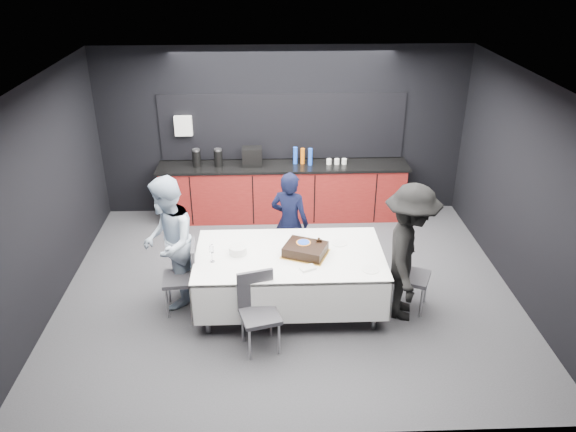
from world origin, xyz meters
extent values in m
plane|color=#3F3F44|center=(0.00, 0.00, 0.00)|extent=(6.00, 6.00, 0.00)
cube|color=white|center=(0.00, 0.00, 2.80)|extent=(6.00, 5.00, 0.04)
cube|color=black|center=(0.00, 2.50, 1.40)|extent=(6.00, 0.04, 2.80)
cube|color=black|center=(0.00, -2.50, 1.40)|extent=(6.00, 0.04, 2.80)
cube|color=black|center=(-3.00, 0.00, 1.40)|extent=(0.04, 5.00, 2.80)
cube|color=black|center=(3.00, 0.00, 1.40)|extent=(0.04, 5.00, 2.80)
cube|color=maroon|center=(0.00, 2.20, 0.45)|extent=(4.00, 0.60, 0.90)
cube|color=black|center=(0.00, 2.20, 0.92)|extent=(4.10, 0.64, 0.04)
cube|color=black|center=(0.00, 2.48, 1.50)|extent=(4.00, 0.03, 1.10)
cube|color=white|center=(-1.60, 2.43, 1.55)|extent=(0.28, 0.12, 0.32)
cylinder|color=black|center=(-1.40, 2.20, 1.07)|extent=(0.14, 0.14, 0.26)
cylinder|color=black|center=(-1.05, 2.20, 1.07)|extent=(0.14, 0.14, 0.26)
cube|color=black|center=(-0.50, 2.20, 1.09)|extent=(0.32, 0.24, 0.30)
cylinder|color=blue|center=(0.20, 2.25, 1.08)|extent=(0.07, 0.07, 0.28)
cylinder|color=orange|center=(0.32, 2.25, 1.07)|extent=(0.07, 0.07, 0.26)
cylinder|color=blue|center=(0.44, 2.18, 1.08)|extent=(0.07, 0.07, 0.28)
cylinder|color=white|center=(0.75, 2.20, 0.98)|extent=(0.08, 0.08, 0.09)
cylinder|color=white|center=(0.88, 2.20, 0.98)|extent=(0.08, 0.08, 0.09)
cylinder|color=white|center=(1.00, 2.20, 0.98)|extent=(0.08, 0.08, 0.09)
cylinder|color=#99999E|center=(-1.40, 2.20, 1.21)|extent=(0.12, 0.12, 0.03)
cylinder|color=#99999E|center=(-1.05, 2.20, 1.21)|extent=(0.12, 0.12, 0.03)
cylinder|color=#99999E|center=(-1.00, -0.90, 0.38)|extent=(0.06, 0.06, 0.75)
cylinder|color=#99999E|center=(-1.00, 0.10, 0.38)|extent=(0.06, 0.06, 0.75)
cylinder|color=#99999E|center=(1.00, -0.90, 0.38)|extent=(0.06, 0.06, 0.75)
cylinder|color=#99999E|center=(1.00, 0.10, 0.38)|extent=(0.06, 0.06, 0.75)
cube|color=white|center=(0.00, -0.40, 0.76)|extent=(2.32, 1.32, 0.04)
cube|color=white|center=(0.00, -1.05, 0.49)|extent=(2.32, 0.02, 0.55)
cube|color=white|center=(0.00, 0.25, 0.49)|extent=(2.32, 0.02, 0.55)
cube|color=white|center=(-1.15, -0.40, 0.49)|extent=(0.02, 1.32, 0.55)
cube|color=white|center=(1.15, -0.40, 0.49)|extent=(0.02, 1.32, 0.55)
cube|color=gold|center=(0.19, -0.42, 0.79)|extent=(0.65, 0.59, 0.01)
cube|color=black|center=(0.19, -0.42, 0.84)|extent=(0.60, 0.54, 0.11)
cube|color=black|center=(0.19, -0.42, 0.90)|extent=(0.60, 0.54, 0.01)
cylinder|color=orange|center=(0.17, -0.36, 0.91)|extent=(0.18, 0.18, 0.00)
cylinder|color=blue|center=(0.17, -0.36, 0.92)|extent=(0.15, 0.15, 0.01)
sphere|color=black|center=(0.37, -0.30, 0.93)|extent=(0.04, 0.04, 0.04)
sphere|color=black|center=(0.39, -0.34, 0.93)|extent=(0.04, 0.04, 0.04)
sphere|color=black|center=(0.35, -0.34, 0.93)|extent=(0.04, 0.04, 0.04)
cylinder|color=white|center=(-0.64, -0.37, 0.83)|extent=(0.22, 0.22, 0.10)
cylinder|color=white|center=(-0.46, -0.86, 0.78)|extent=(0.20, 0.20, 0.01)
cylinder|color=white|center=(0.64, -0.16, 0.78)|extent=(0.20, 0.20, 0.01)
cylinder|color=white|center=(0.93, -0.81, 0.78)|extent=(0.21, 0.21, 0.01)
cylinder|color=white|center=(0.12, 0.02, 0.78)|extent=(0.20, 0.20, 0.01)
cube|color=white|center=(0.20, -0.77, 0.79)|extent=(0.21, 0.18, 0.03)
cylinder|color=white|center=(-0.94, -0.55, 0.78)|extent=(0.06, 0.06, 0.00)
cylinder|color=white|center=(-0.94, -0.55, 0.84)|extent=(0.01, 0.01, 0.12)
cylinder|color=white|center=(-0.94, -0.55, 0.95)|extent=(0.05, 0.05, 0.10)
cube|color=#333338|center=(-1.37, -0.40, 0.45)|extent=(0.45, 0.45, 0.05)
cube|color=#333338|center=(-1.18, -0.38, 0.70)|extent=(0.08, 0.42, 0.45)
cylinder|color=#99999E|center=(-1.55, -0.25, 0.22)|extent=(0.03, 0.03, 0.44)
cylinder|color=#99999E|center=(-1.52, -0.58, 0.22)|extent=(0.03, 0.03, 0.44)
cylinder|color=#99999E|center=(-1.22, -0.22, 0.22)|extent=(0.03, 0.03, 0.44)
cylinder|color=#99999E|center=(-1.19, -0.56, 0.22)|extent=(0.03, 0.03, 0.44)
cube|color=#333338|center=(1.54, -0.47, 0.45)|extent=(0.55, 0.55, 0.05)
cube|color=#333338|center=(1.36, -0.39, 0.70)|extent=(0.21, 0.40, 0.45)
cylinder|color=#99999E|center=(1.62, -0.69, 0.22)|extent=(0.03, 0.03, 0.44)
cylinder|color=#99999E|center=(1.76, -0.38, 0.22)|extent=(0.03, 0.03, 0.44)
cylinder|color=#99999E|center=(1.31, -0.55, 0.22)|extent=(0.03, 0.03, 0.44)
cylinder|color=#99999E|center=(1.45, -0.24, 0.22)|extent=(0.03, 0.03, 0.44)
cube|color=#333338|center=(-0.36, -1.21, 0.45)|extent=(0.52, 0.52, 0.05)
cube|color=#333338|center=(-0.41, -1.02, 0.70)|extent=(0.42, 0.15, 0.45)
cylinder|color=#99999E|center=(-0.48, -1.42, 0.22)|extent=(0.03, 0.03, 0.44)
cylinder|color=#99999E|center=(-0.16, -1.33, 0.22)|extent=(0.03, 0.03, 0.44)
cylinder|color=#99999E|center=(-0.57, -1.09, 0.22)|extent=(0.03, 0.03, 0.44)
cylinder|color=#99999E|center=(-0.25, -1.00, 0.22)|extent=(0.03, 0.03, 0.44)
imported|color=black|center=(0.04, 0.51, 0.74)|extent=(0.64, 0.54, 1.49)
imported|color=#AFC4DC|center=(-1.51, -0.22, 0.86)|extent=(0.71, 0.88, 1.73)
imported|color=black|center=(1.42, -0.61, 0.88)|extent=(0.91, 1.26, 1.76)
camera|label=1|loc=(-0.24, -6.37, 4.27)|focal=35.00mm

